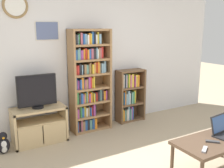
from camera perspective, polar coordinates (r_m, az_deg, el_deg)
wall_back at (r=4.75m, az=-5.56°, el=5.96°), size 5.87×0.09×2.60m
tv_stand at (r=4.41m, az=-15.49°, el=-8.58°), size 0.83×0.42×0.58m
television at (r=4.25m, az=-16.02°, el=-1.59°), size 0.61×0.18×0.54m
bookshelf_tall at (r=4.62m, az=-5.25°, el=0.73°), size 0.71×0.32×1.80m
bookshelf_short at (r=5.15m, az=3.61°, el=-2.44°), size 0.56×0.26×1.02m
coffee_table at (r=3.57m, az=21.51°, el=-11.94°), size 1.06×0.54×0.47m
laptop at (r=3.69m, az=23.09°, el=-9.38°), size 0.34×0.31×0.25m
remote_near_laptop at (r=3.23m, az=19.51°, el=-13.29°), size 0.16×0.12×0.02m
remote_far_from_laptop at (r=3.46m, az=21.05°, el=-11.63°), size 0.14×0.14×0.02m
penguin_figurine at (r=4.27m, az=-22.55°, el=-11.92°), size 0.18×0.16×0.33m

